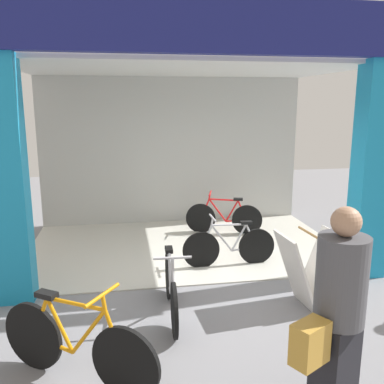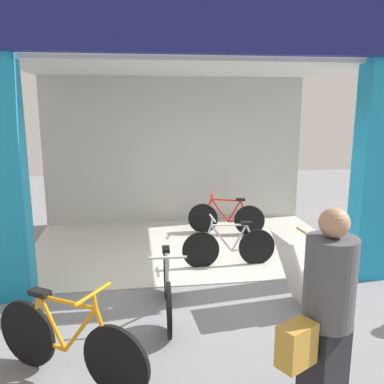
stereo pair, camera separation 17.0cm
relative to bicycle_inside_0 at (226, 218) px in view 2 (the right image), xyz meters
name	(u,v)px [view 2 (the right image)]	position (x,y,z in m)	size (l,w,h in m)	color
ground_plane	(200,286)	(-0.86, -2.21, -0.32)	(18.58, 18.58, 0.00)	gray
shop_facade	(185,133)	(-0.86, -0.55, 1.66)	(5.49, 3.56, 3.69)	beige
bicycle_inside_0	(226,218)	(0.00, 0.00, 0.00)	(1.41, 0.50, 0.80)	black
bicycle_inside_1	(229,247)	(-0.31, -1.58, 0.00)	(1.45, 0.40, 0.80)	black
bicycle_parked_0	(167,288)	(-1.37, -2.93, 0.01)	(0.42, 1.53, 0.84)	black
bicycle_parked_1	(68,343)	(-2.34, -4.00, 0.05)	(1.42, 0.97, 0.92)	black
sandwich_board_sign	(306,271)	(0.31, -2.99, 0.15)	(0.75, 0.61, 0.95)	silver
pedestrian_2	(325,321)	(-0.37, -4.87, 0.60)	(0.70, 0.55, 1.77)	black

